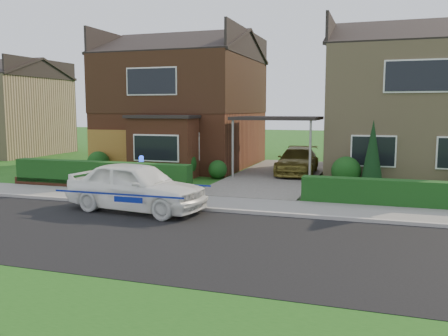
% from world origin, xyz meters
% --- Properties ---
extents(ground, '(120.00, 120.00, 0.00)m').
position_xyz_m(ground, '(0.00, 0.00, 0.00)').
color(ground, '#194B14').
rests_on(ground, ground).
extents(road, '(60.00, 6.00, 0.02)m').
position_xyz_m(road, '(0.00, 0.00, 0.00)').
color(road, black).
rests_on(road, ground).
extents(kerb, '(60.00, 0.16, 0.12)m').
position_xyz_m(kerb, '(0.00, 3.05, 0.06)').
color(kerb, '#9E9993').
rests_on(kerb, ground).
extents(sidewalk, '(60.00, 2.00, 0.10)m').
position_xyz_m(sidewalk, '(0.00, 4.10, 0.05)').
color(sidewalk, slate).
rests_on(sidewalk, ground).
extents(grass_verge, '(60.00, 4.00, 0.01)m').
position_xyz_m(grass_verge, '(0.00, -5.00, 0.00)').
color(grass_verge, '#194B14').
rests_on(grass_verge, ground).
extents(driveway, '(3.80, 12.00, 0.12)m').
position_xyz_m(driveway, '(0.00, 11.00, 0.06)').
color(driveway, '#666059').
rests_on(driveway, ground).
extents(house_left, '(7.50, 9.53, 7.25)m').
position_xyz_m(house_left, '(-5.78, 13.90, 3.81)').
color(house_left, brown).
rests_on(house_left, ground).
extents(house_right, '(7.50, 8.06, 7.25)m').
position_xyz_m(house_right, '(5.80, 13.99, 3.66)').
color(house_right, tan).
rests_on(house_right, ground).
extents(carport_link, '(3.80, 3.00, 2.77)m').
position_xyz_m(carport_link, '(0.00, 10.95, 2.66)').
color(carport_link, black).
rests_on(carport_link, ground).
extents(garage_door, '(2.20, 0.10, 2.10)m').
position_xyz_m(garage_door, '(-8.25, 9.96, 1.05)').
color(garage_door, '#915F1F').
rests_on(garage_door, ground).
extents(dwarf_wall, '(7.70, 0.25, 0.36)m').
position_xyz_m(dwarf_wall, '(-5.80, 5.30, 0.18)').
color(dwarf_wall, brown).
rests_on(dwarf_wall, ground).
extents(hedge_left, '(7.50, 0.55, 0.90)m').
position_xyz_m(hedge_left, '(-5.80, 5.45, 0.00)').
color(hedge_left, '#133E15').
rests_on(hedge_left, ground).
extents(hedge_right, '(7.50, 0.55, 0.80)m').
position_xyz_m(hedge_right, '(5.80, 5.35, 0.00)').
color(hedge_right, '#133E15').
rests_on(hedge_right, ground).
extents(shrub_left_far, '(1.08, 1.08, 1.08)m').
position_xyz_m(shrub_left_far, '(-8.50, 9.50, 0.54)').
color(shrub_left_far, '#133E15').
rests_on(shrub_left_far, ground).
extents(shrub_left_mid, '(1.32, 1.32, 1.32)m').
position_xyz_m(shrub_left_mid, '(-4.00, 9.30, 0.66)').
color(shrub_left_mid, '#133E15').
rests_on(shrub_left_mid, ground).
extents(shrub_left_near, '(0.84, 0.84, 0.84)m').
position_xyz_m(shrub_left_near, '(-2.40, 9.60, 0.42)').
color(shrub_left_near, '#133E15').
rests_on(shrub_left_near, ground).
extents(shrub_right_near, '(1.20, 1.20, 1.20)m').
position_xyz_m(shrub_right_near, '(3.20, 9.40, 0.60)').
color(shrub_right_near, '#133E15').
rests_on(shrub_right_near, ground).
extents(conifer_a, '(0.90, 0.90, 2.60)m').
position_xyz_m(conifer_a, '(4.20, 9.20, 1.30)').
color(conifer_a, black).
rests_on(conifer_a, ground).
extents(neighbour_left, '(6.50, 7.00, 5.20)m').
position_xyz_m(neighbour_left, '(-20.00, 16.00, 2.60)').
color(neighbour_left, tan).
rests_on(neighbour_left, ground).
extents(police_car, '(4.08, 4.63, 1.68)m').
position_xyz_m(police_car, '(-2.57, 2.40, 0.76)').
color(police_car, white).
rests_on(police_car, ground).
extents(driveway_car, '(1.80, 4.19, 1.20)m').
position_xyz_m(driveway_car, '(0.87, 11.46, 0.72)').
color(driveway_car, olive).
rests_on(driveway_car, driveway).
extents(potted_plant_a, '(0.47, 0.40, 0.75)m').
position_xyz_m(potted_plant_a, '(-4.42, 7.20, 0.37)').
color(potted_plant_a, gray).
rests_on(potted_plant_a, ground).
extents(potted_plant_b, '(0.49, 0.47, 0.70)m').
position_xyz_m(potted_plant_b, '(-7.65, 9.00, 0.35)').
color(potted_plant_b, gray).
rests_on(potted_plant_b, ground).
extents(potted_plant_c, '(0.46, 0.46, 0.68)m').
position_xyz_m(potted_plant_c, '(-2.50, 6.00, 0.34)').
color(potted_plant_c, gray).
rests_on(potted_plant_c, ground).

